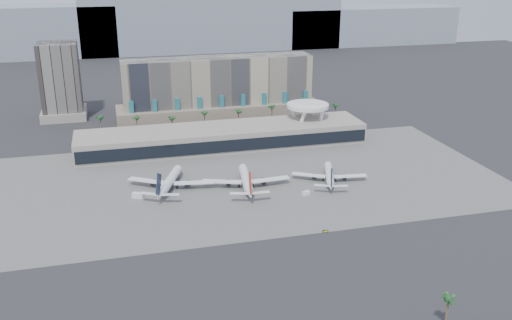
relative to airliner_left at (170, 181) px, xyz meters
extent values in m
plane|color=#232326|center=(38.01, -53.16, -3.90)|extent=(900.00, 900.00, 0.00)
cube|color=#5B5B59|center=(38.01, 1.84, -3.87)|extent=(260.00, 130.00, 0.06)
cube|color=gray|center=(98.01, 416.84, 31.10)|extent=(300.00, 60.00, 70.00)
cube|color=gray|center=(298.01, 416.84, 18.60)|extent=(220.00, 60.00, 45.00)
cube|color=tan|center=(48.01, 121.84, 17.10)|extent=(130.00, 22.00, 42.00)
cube|color=gray|center=(48.01, 119.84, 1.10)|extent=(140.00, 30.00, 10.00)
cube|color=#226B77|center=(-11.99, 109.84, 5.10)|extent=(3.00, 2.00, 18.00)
cube|color=#226B77|center=(3.01, 109.84, 5.10)|extent=(3.00, 2.00, 18.00)
cube|color=#226B77|center=(18.01, 109.84, 5.10)|extent=(3.00, 2.00, 18.00)
cube|color=#226B77|center=(33.01, 109.84, 5.10)|extent=(3.00, 2.00, 18.00)
cube|color=#226B77|center=(48.01, 109.84, 5.10)|extent=(3.00, 2.00, 18.00)
cube|color=#226B77|center=(63.01, 109.84, 5.10)|extent=(3.00, 2.00, 18.00)
cube|color=#226B77|center=(78.01, 109.84, 5.10)|extent=(3.00, 2.00, 18.00)
cube|color=#226B77|center=(93.01, 109.84, 5.10)|extent=(3.00, 2.00, 18.00)
cube|color=#226B77|center=(108.01, 109.84, 5.10)|extent=(3.00, 2.00, 18.00)
cube|color=black|center=(-56.99, 146.84, 22.10)|extent=(26.00, 26.00, 52.00)
cube|color=#A79F93|center=(-56.99, 146.84, -0.90)|extent=(30.00, 30.00, 6.00)
cube|color=#A79F93|center=(38.01, 56.84, 2.10)|extent=(170.00, 32.00, 12.00)
cube|color=black|center=(38.01, 40.64, 1.60)|extent=(168.00, 0.60, 7.00)
cube|color=black|center=(38.01, 56.84, 9.35)|extent=(170.00, 12.00, 2.50)
cylinder|color=white|center=(99.38, 69.21, 7.10)|extent=(6.98, 6.99, 21.89)
cylinder|color=white|center=(86.65, 69.21, 7.10)|extent=(6.98, 6.99, 21.89)
cylinder|color=white|center=(86.65, 56.48, 7.10)|extent=(6.98, 6.99, 21.89)
cylinder|color=white|center=(99.38, 56.48, 7.10)|extent=(6.98, 6.99, 21.89)
cylinder|color=white|center=(93.01, 62.84, 16.10)|extent=(26.00, 26.00, 2.20)
cylinder|color=white|center=(93.01, 62.84, 17.40)|extent=(16.00, 16.00, 1.20)
cylinder|color=brown|center=(-31.99, 91.84, 2.10)|extent=(0.70, 0.70, 12.00)
sphere|color=#1C461F|center=(-31.99, 91.84, 7.80)|extent=(2.80, 2.80, 2.80)
cylinder|color=brown|center=(-9.99, 91.84, 2.10)|extent=(0.70, 0.70, 12.00)
sphere|color=#1C461F|center=(-9.99, 91.84, 7.80)|extent=(2.80, 2.80, 2.80)
cylinder|color=brown|center=(12.01, 91.84, 2.10)|extent=(0.70, 0.70, 12.00)
sphere|color=#1C461F|center=(12.01, 91.84, 7.80)|extent=(2.80, 2.80, 2.80)
cylinder|color=brown|center=(33.01, 91.84, 2.10)|extent=(0.70, 0.70, 12.00)
sphere|color=#1C461F|center=(33.01, 91.84, 7.80)|extent=(2.80, 2.80, 2.80)
cylinder|color=brown|center=(56.01, 91.84, 2.10)|extent=(0.70, 0.70, 12.00)
sphere|color=#1C461F|center=(56.01, 91.84, 7.80)|extent=(2.80, 2.80, 2.80)
cylinder|color=brown|center=(78.01, 91.84, 2.10)|extent=(0.70, 0.70, 12.00)
sphere|color=#1C461F|center=(78.01, 91.84, 7.80)|extent=(2.80, 2.80, 2.80)
cylinder|color=brown|center=(100.01, 91.84, 2.10)|extent=(0.70, 0.70, 12.00)
sphere|color=#1C461F|center=(100.01, 91.84, 7.80)|extent=(2.80, 2.80, 2.80)
cylinder|color=brown|center=(123.01, 91.84, 2.10)|extent=(0.70, 0.70, 12.00)
sphere|color=#1C461F|center=(123.01, 91.84, 7.80)|extent=(2.80, 2.80, 2.80)
cylinder|color=white|center=(0.69, 1.79, -0.02)|extent=(14.54, 28.98, 4.31)
cylinder|color=black|center=(0.69, 1.79, -0.19)|extent=(14.24, 28.40, 4.22)
cone|color=white|center=(6.71, 17.53, -0.02)|extent=(5.76, 6.07, 4.31)
cone|color=white|center=(-6.11, -15.95, 0.30)|extent=(7.49, 10.59, 4.31)
cube|color=white|center=(-10.76, 5.03, -0.67)|extent=(18.61, 14.16, 0.38)
cube|color=white|center=(11.37, -3.45, -0.67)|extent=(19.82, 7.28, 0.38)
cylinder|color=black|center=(-7.55, 4.37, -1.75)|extent=(3.75, 4.87, 2.37)
cylinder|color=black|center=(8.54, -1.79, -1.75)|extent=(3.75, 4.87, 2.37)
cube|color=black|center=(-6.69, -17.46, 5.90)|extent=(4.00, 9.33, 11.34)
cube|color=white|center=(-11.02, -15.22, 0.84)|extent=(8.69, 6.25, 0.27)
cube|color=white|center=(-1.97, -18.69, 0.84)|extent=(8.93, 4.24, 0.27)
cylinder|color=black|center=(4.79, 12.50, -3.04)|extent=(0.54, 0.54, 1.72)
cylinder|color=black|center=(-2.92, 2.02, -3.04)|extent=(0.75, 0.75, 1.72)
cylinder|color=black|center=(3.52, -0.44, -3.04)|extent=(0.75, 0.75, 1.72)
cylinder|color=white|center=(36.81, -6.08, 0.02)|extent=(8.41, 30.05, 4.36)
cylinder|color=black|center=(36.81, -6.08, -0.14)|extent=(8.24, 29.45, 4.27)
cone|color=white|center=(39.15, 10.81, 0.02)|extent=(4.99, 5.46, 4.36)
cone|color=white|center=(34.16, -25.12, 0.35)|extent=(5.67, 10.32, 4.36)
cube|color=white|center=(24.78, -5.50, -0.63)|extent=(19.93, 10.78, 0.38)
cube|color=white|center=(48.53, -8.81, -0.63)|extent=(19.88, 5.75, 0.38)
cylinder|color=black|center=(28.10, -5.41, -1.72)|extent=(2.98, 4.65, 2.40)
cylinder|color=black|center=(45.37, -7.82, -1.72)|extent=(2.98, 4.65, 2.40)
cube|color=#9D1F12|center=(33.93, -26.74, 6.02)|extent=(1.90, 9.88, 11.48)
cube|color=white|center=(29.15, -25.52, 0.89)|extent=(9.04, 4.70, 0.27)
cube|color=white|center=(38.87, -26.88, 0.89)|extent=(8.72, 2.41, 0.27)
cylinder|color=black|center=(38.40, 5.41, -3.03)|extent=(0.54, 0.54, 1.74)
cylinder|color=black|center=(33.20, -6.68, -3.03)|extent=(0.76, 0.76, 1.74)
cylinder|color=black|center=(40.11, -7.64, -3.03)|extent=(0.76, 0.76, 1.74)
cylinder|color=white|center=(79.61, -9.24, -0.49)|extent=(11.87, 25.69, 3.79)
cylinder|color=black|center=(79.61, -9.24, -0.63)|extent=(11.63, 25.18, 3.71)
cone|color=white|center=(84.36, 4.79, -0.49)|extent=(4.95, 5.25, 3.79)
cone|color=white|center=(74.26, -25.06, -0.21)|extent=(6.32, 9.29, 3.79)
cube|color=white|center=(69.44, -6.79, -1.06)|extent=(16.59, 11.96, 0.33)
cube|color=white|center=(89.18, -13.47, -1.06)|extent=(17.37, 5.75, 0.33)
cylinder|color=black|center=(72.28, -7.26, -2.01)|extent=(3.19, 4.26, 2.08)
cylinder|color=black|center=(86.64, -12.11, -2.01)|extent=(3.19, 4.26, 2.08)
cube|color=black|center=(73.80, -26.41, 4.72)|extent=(3.21, 8.30, 9.97)
cube|color=white|center=(69.92, -24.59, 0.26)|extent=(7.71, 5.27, 0.24)
cube|color=white|center=(77.99, -27.33, 0.26)|extent=(7.83, 3.45, 0.24)
cylinder|color=black|center=(82.84, 0.31, -3.14)|extent=(0.47, 0.47, 1.52)
cylinder|color=black|center=(76.44, -9.16, -3.14)|extent=(0.66, 0.66, 1.52)
cylinder|color=black|center=(82.18, -11.11, -3.14)|extent=(0.66, 0.66, 1.52)
cube|color=silver|center=(-16.01, -7.73, -2.65)|extent=(5.70, 4.18, 2.51)
cube|color=white|center=(62.02, -24.32, -2.96)|extent=(4.13, 3.16, 1.88)
cube|color=black|center=(56.93, -63.15, -3.38)|extent=(2.30, 0.74, 1.04)
cube|color=gold|center=(56.93, -63.34, -3.38)|extent=(1.64, 0.37, 0.62)
cylinder|color=black|center=(56.10, -63.15, -3.59)|extent=(0.12, 0.12, 0.62)
cylinder|color=black|center=(57.76, -63.15, -3.59)|extent=(0.12, 0.12, 0.62)
cylinder|color=brown|center=(68.95, -133.05, 1.71)|extent=(0.70, 0.70, 11.22)
sphere|color=#1C461F|center=(68.95, -133.05, 7.02)|extent=(2.80, 2.80, 2.80)
camera|label=1|loc=(-23.94, -260.32, 104.84)|focal=40.00mm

